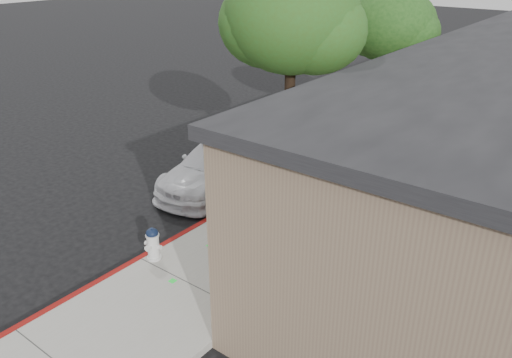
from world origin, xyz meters
The scene contains 8 objects.
ground centered at (0.00, 0.00, 0.00)m, with size 120.00×120.00×0.00m, color black.
sidewalk centered at (1.60, 3.00, 0.07)m, with size 3.20×60.00×0.15m, color #9C988E.
red_curb centered at (0.06, 3.00, 0.08)m, with size 0.14×60.00×0.16m, color maroon.
police_car centered at (-1.29, 4.28, 0.69)m, with size 2.54×4.94×1.49m.
fire_hydrant centered at (0.35, 0.19, 0.54)m, with size 0.45×0.39×0.79m.
street_tree_near centered at (0.71, 4.98, 4.90)m, with size 3.78×3.48×6.37m.
street_tree_mid centered at (1.13, 10.02, 4.21)m, with size 3.06×2.82×5.39m.
street_tree_far centered at (0.74, 11.63, 4.04)m, with size 2.82×2.79×5.17m.
Camera 1 is at (8.20, -6.17, 6.60)m, focal length 35.90 mm.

